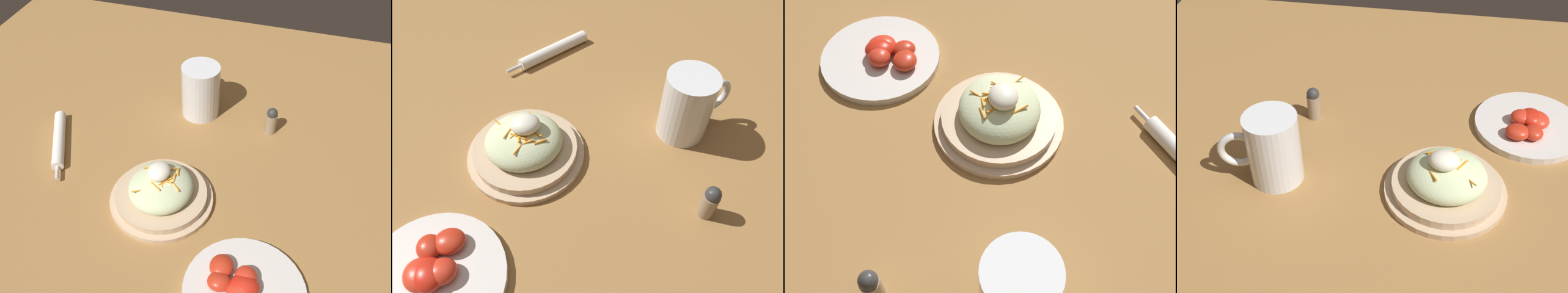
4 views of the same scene
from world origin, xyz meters
TOP-DOWN VIEW (x-y plane):
  - ground_plane at (0.00, 0.00)m, footprint 1.43×1.43m
  - salad_plate at (0.07, 0.04)m, footprint 0.21×0.21m
  - beer_mug at (-0.23, 0.03)m, footprint 0.14×0.09m
  - tomato_plate at (0.22, 0.24)m, footprint 0.21×0.21m
  - salt_shaker at (-0.21, 0.21)m, footprint 0.03×0.03m

SIDE VIEW (x-z plane):
  - ground_plane at x=0.00m, z-range 0.00..0.00m
  - tomato_plate at x=0.22m, z-range -0.01..0.03m
  - salad_plate at x=0.07m, z-range -0.02..0.08m
  - salt_shaker at x=-0.21m, z-range 0.00..0.07m
  - beer_mug at x=-0.23m, z-range -0.01..0.13m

